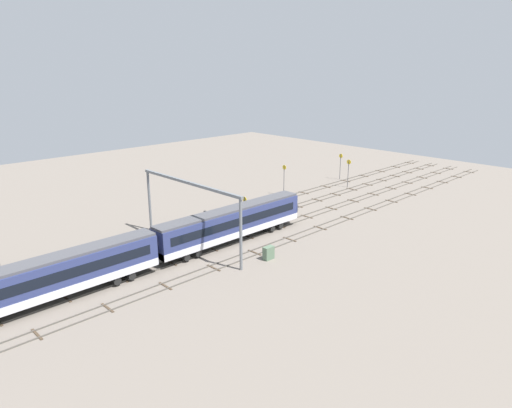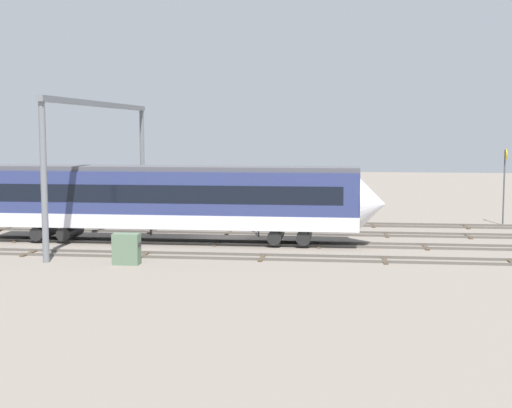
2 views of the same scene
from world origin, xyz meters
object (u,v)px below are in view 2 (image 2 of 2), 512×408
(speed_sign_far_trackside, at_px, (504,177))
(signal_light_trackside_departure, at_px, (151,194))
(overhead_gantry, at_px, (102,135))
(speed_sign_mid_trackside, at_px, (259,192))
(relay_cabinet, at_px, (127,249))

(speed_sign_far_trackside, distance_m, signal_light_trackside_departure, 26.77)
(overhead_gantry, distance_m, speed_sign_mid_trackside, 11.30)
(overhead_gantry, distance_m, signal_light_trackside_departure, 5.20)
(overhead_gantry, height_order, speed_sign_mid_trackside, overhead_gantry)
(relay_cabinet, bearing_deg, speed_sign_far_trackside, 38.75)
(overhead_gantry, relative_size, speed_sign_far_trackside, 3.51)
(speed_sign_far_trackside, distance_m, relay_cabinet, 30.77)
(relay_cabinet, bearing_deg, signal_light_trackside_departure, 97.93)
(relay_cabinet, bearing_deg, overhead_gantry, 114.72)
(speed_sign_far_trackside, relative_size, relay_cabinet, 3.42)
(overhead_gantry, xyz_separation_m, signal_light_trackside_departure, (3.10, 0.78, -4.11))
(speed_sign_far_trackside, height_order, relay_cabinet, speed_sign_far_trackside)
(speed_sign_mid_trackside, xyz_separation_m, signal_light_trackside_departure, (-7.49, -0.05, -0.24))
(signal_light_trackside_departure, relative_size, relay_cabinet, 2.55)
(signal_light_trackside_departure, distance_m, relay_cabinet, 11.05)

